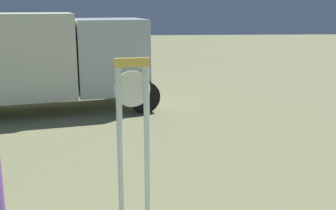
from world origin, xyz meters
The scene contains 2 objects.
standing_clock centered at (-0.96, 2.90, 1.43)m, with size 0.42×0.16×2.36m.
box_truck_near centered at (-4.13, 9.86, 1.53)m, with size 7.24×3.84×2.72m.
Camera 1 is at (-0.87, -1.73, 2.93)m, focal length 44.21 mm.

